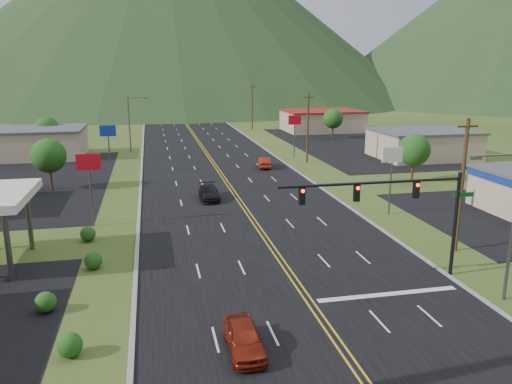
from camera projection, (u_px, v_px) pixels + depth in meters
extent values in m
cylinder|color=black|center=(455.00, 225.00, 32.60)|extent=(0.24, 0.24, 7.00)
cylinder|color=black|center=(372.00, 183.00, 30.64)|extent=(12.00, 0.18, 0.18)
cube|color=#0C591E|center=(464.00, 195.00, 32.20)|extent=(1.40, 0.06, 0.30)
cube|color=black|center=(416.00, 190.00, 31.39)|extent=(0.35, 0.28, 1.05)
sphere|color=#FF0C05|center=(418.00, 185.00, 31.14)|extent=(0.22, 0.22, 0.22)
cube|color=black|center=(357.00, 193.00, 30.59)|extent=(0.35, 0.28, 1.05)
sphere|color=#FF0C05|center=(358.00, 188.00, 30.33)|extent=(0.22, 0.22, 0.22)
cube|color=black|center=(302.00, 196.00, 29.88)|extent=(0.35, 0.28, 1.05)
sphere|color=#FF0C05|center=(303.00, 191.00, 29.63)|extent=(0.22, 0.22, 0.22)
cylinder|color=#59595E|center=(500.00, 155.00, 27.43)|extent=(2.88, 0.12, 0.12)
cube|color=#59595E|center=(476.00, 158.00, 27.17)|extent=(0.60, 0.25, 0.18)
cylinder|color=#59595E|center=(129.00, 124.00, 80.97)|extent=(0.20, 0.20, 9.00)
cylinder|color=#59595E|center=(137.00, 98.00, 80.22)|extent=(2.88, 0.12, 0.12)
cube|color=#59595E|center=(146.00, 98.00, 80.54)|extent=(0.60, 0.25, 0.18)
cylinder|color=#59595E|center=(8.00, 244.00, 31.85)|extent=(0.36, 0.36, 5.00)
cylinder|color=#59595E|center=(29.00, 218.00, 37.55)|extent=(0.36, 0.36, 5.00)
cube|color=beige|center=(23.00, 144.00, 76.44)|extent=(18.00, 11.00, 4.20)
cube|color=#4C4C51|center=(21.00, 129.00, 75.89)|extent=(18.40, 11.40, 0.30)
cube|color=beige|center=(423.00, 145.00, 76.21)|extent=(14.00, 11.00, 4.00)
cube|color=#4C4C51|center=(424.00, 131.00, 75.69)|extent=(14.40, 11.40, 0.30)
cube|color=beige|center=(322.00, 121.00, 108.59)|extent=(16.00, 12.00, 4.20)
cube|color=maroon|center=(322.00, 111.00, 108.05)|extent=(16.40, 12.40, 0.30)
cylinder|color=#59595E|center=(91.00, 198.00, 43.10)|extent=(0.16, 0.16, 5.00)
cube|color=red|center=(88.00, 162.00, 42.32)|extent=(2.00, 0.18, 1.40)
cylinder|color=#59595E|center=(110.00, 156.00, 63.97)|extent=(0.16, 0.16, 5.00)
cube|color=navy|center=(108.00, 131.00, 63.20)|extent=(2.00, 0.18, 1.40)
cylinder|color=#59595E|center=(390.00, 188.00, 46.64)|extent=(0.16, 0.16, 5.00)
cube|color=white|center=(392.00, 155.00, 45.86)|extent=(2.00, 0.18, 1.40)
cylinder|color=#59595E|center=(294.00, 141.00, 77.00)|extent=(0.16, 0.16, 5.00)
cube|color=red|center=(295.00, 120.00, 76.23)|extent=(2.00, 0.18, 1.40)
cylinder|color=#382314|center=(51.00, 177.00, 56.37)|extent=(0.30, 0.30, 3.00)
sphere|color=#254D16|center=(49.00, 156.00, 55.78)|extent=(3.84, 3.84, 3.84)
cylinder|color=#382314|center=(49.00, 143.00, 80.98)|extent=(0.30, 0.30, 3.00)
sphere|color=#254D16|center=(47.00, 129.00, 80.40)|extent=(3.84, 3.84, 3.84)
cylinder|color=#382314|center=(412.00, 170.00, 60.08)|extent=(0.30, 0.30, 3.00)
sphere|color=#254D16|center=(414.00, 150.00, 59.50)|extent=(3.84, 3.84, 3.84)
cylinder|color=#382314|center=(333.00, 131.00, 96.95)|extent=(0.30, 0.30, 3.00)
sphere|color=#254D16|center=(333.00, 119.00, 96.37)|extent=(3.84, 3.84, 3.84)
cylinder|color=#382314|center=(462.00, 186.00, 36.64)|extent=(0.28, 0.28, 10.00)
cube|color=#382314|center=(468.00, 126.00, 35.57)|extent=(1.60, 0.12, 0.12)
cylinder|color=#382314|center=(308.00, 128.00, 71.75)|extent=(0.28, 0.28, 10.00)
cube|color=#382314|center=(308.00, 97.00, 70.69)|extent=(1.60, 0.12, 0.12)
cylinder|color=#382314|center=(252.00, 107.00, 109.71)|extent=(0.28, 0.28, 10.00)
cube|color=#382314|center=(252.00, 87.00, 108.65)|extent=(1.60, 0.12, 0.12)
cylinder|color=#382314|center=(225.00, 97.00, 147.68)|extent=(0.28, 0.28, 10.00)
cube|color=#382314|center=(225.00, 82.00, 146.61)|extent=(1.60, 0.12, 0.12)
imported|color=maroon|center=(244.00, 339.00, 24.18)|extent=(1.70, 4.17, 1.42)
imported|color=black|center=(209.00, 193.00, 52.25)|extent=(2.04, 4.87, 1.41)
imported|color=maroon|center=(264.00, 163.00, 68.83)|extent=(2.09, 4.53, 1.44)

